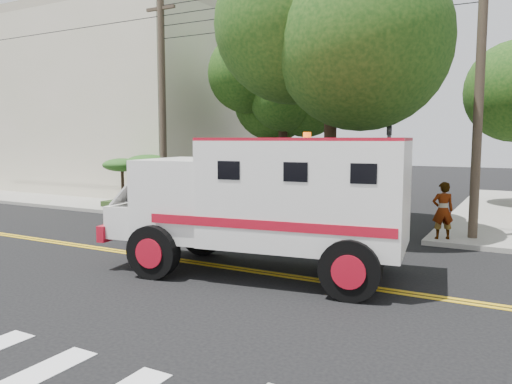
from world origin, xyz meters
The scene contains 12 objects.
ground centered at (0.00, 0.00, 0.00)m, with size 100.00×100.00×0.00m, color black.
sidewalk_nw centered at (-13.50, 13.50, 0.07)m, with size 17.00×17.00×0.15m, color gray.
building_left centered at (-15.50, 15.00, 5.15)m, with size 16.00×14.00×10.00m, color beige.
utility_pole_left centered at (-5.60, 6.00, 4.50)m, with size 0.28×0.28×9.00m, color #382D23.
utility_pole_right centered at (6.30, 6.20, 4.50)m, with size 0.28×0.28×9.00m, color #382D23.
tree_main centered at (1.94, 6.21, 7.20)m, with size 6.08×5.70×9.85m.
tree_left centered at (-2.68, 11.79, 5.73)m, with size 4.48×4.20×7.70m.
traffic_signal centered at (3.80, 5.60, 2.23)m, with size 0.15×0.18×3.60m.
accessibility_sign centered at (-6.20, 6.17, 1.37)m, with size 0.45×0.10×2.02m.
palm_planter centered at (-7.44, 6.62, 1.65)m, with size 3.52×2.63×2.36m.
armored_truck centered at (2.43, -0.05, 1.83)m, with size 7.35×3.66×3.21m.
pedestrian_a centered at (5.50, 5.53, 1.02)m, with size 0.64×0.42×1.75m, color gray.
Camera 1 is at (7.74, -10.30, 3.20)m, focal length 35.00 mm.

